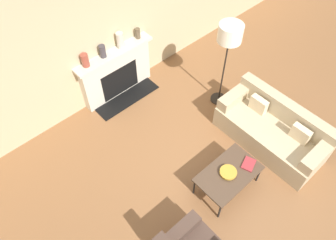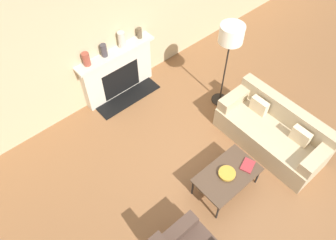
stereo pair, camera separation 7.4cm
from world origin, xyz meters
The scene contains 12 objects.
ground_plane centered at (0.00, 0.00, 0.00)m, with size 18.00×18.00×0.00m, color brown.
wall_back centered at (0.00, 3.02, 1.45)m, with size 18.00×0.06×2.90m.
fireplace centered at (-0.22, 2.88, 0.51)m, with size 1.63×0.59×1.04m.
couch centered at (1.06, 0.05, 0.32)m, with size 0.84×1.92×0.82m.
coffee_table centered at (-0.23, -0.04, 0.41)m, with size 1.02×0.63×0.44m.
bowl centered at (-0.24, -0.03, 0.48)m, with size 0.27×0.27×0.05m.
book centered at (0.12, -0.14, 0.46)m, with size 0.29×0.25×0.02m.
floor_lamp centered at (1.14, 1.35, 1.52)m, with size 0.42×0.42×1.78m.
mantel_vase_left centered at (-0.79, 2.89, 1.16)m, with size 0.13×0.13×0.25m.
mantel_vase_center_left centered at (-0.43, 2.89, 1.16)m, with size 0.12×0.12×0.24m.
mantel_vase_center_right centered at (-0.03, 2.89, 1.20)m, with size 0.14×0.14×0.31m.
mantel_vase_right centered at (0.38, 2.89, 1.15)m, with size 0.09×0.09×0.21m.
Camera 1 is at (-2.62, -1.28, 4.94)m, focal length 35.00 mm.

